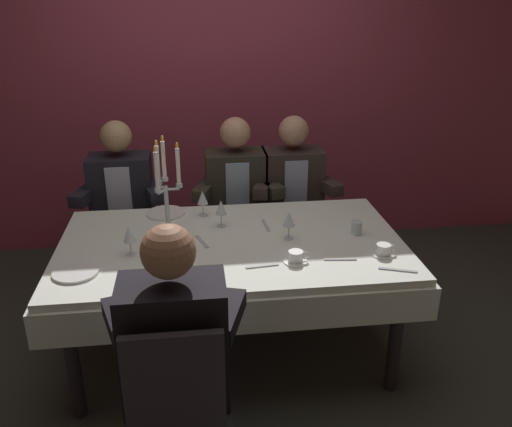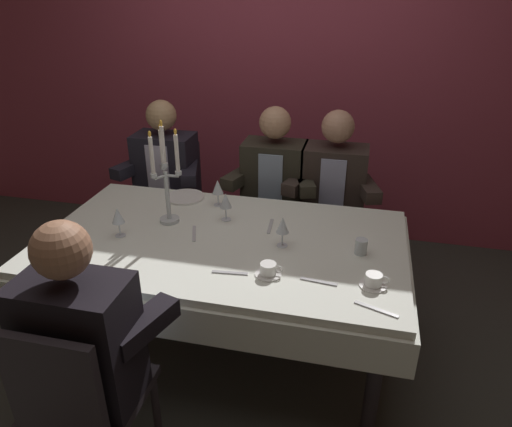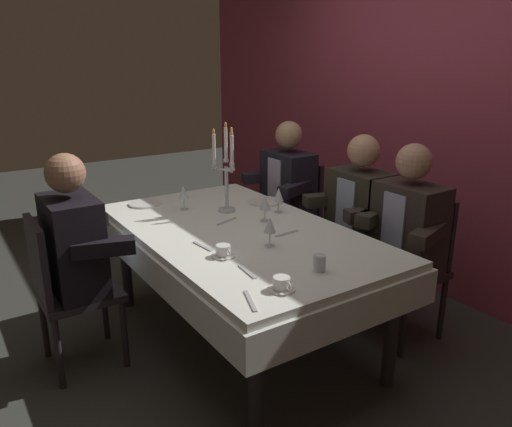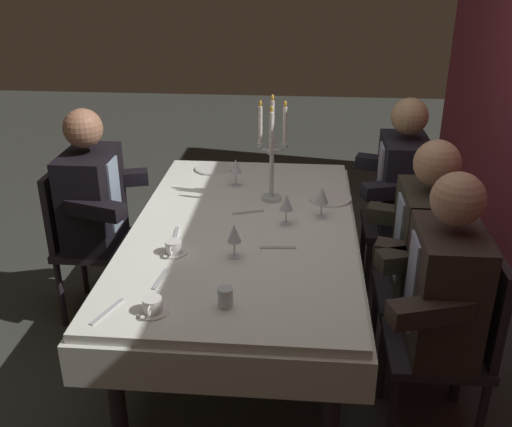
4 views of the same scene
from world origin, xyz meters
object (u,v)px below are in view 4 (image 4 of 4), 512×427
at_px(dinner_plate_0, 213,169).
at_px(seated_diner_3, 446,289).
at_px(coffee_cup_1, 173,248).
at_px(seated_diner_0, 403,182).
at_px(wine_glass_3, 286,203).
at_px(candelabra, 272,155).
at_px(water_tumbler_0, 225,297).
at_px(dining_table, 243,247).
at_px(dinner_plate_1, 330,198).
at_px(wine_glass_0, 234,234).
at_px(seated_diner_1, 91,198).
at_px(wine_glass_1, 322,196).
at_px(wine_glass_2, 236,167).
at_px(coffee_cup_0, 152,306).
at_px(seated_diner_2, 428,243).

distance_m(dinner_plate_0, seated_diner_3, 1.74).
bearing_deg(coffee_cup_1, seated_diner_0, 130.49).
bearing_deg(wine_glass_3, coffee_cup_1, -54.83).
height_order(candelabra, seated_diner_3, candelabra).
height_order(dinner_plate_0, water_tumbler_0, water_tumbler_0).
bearing_deg(dining_table, dinner_plate_1, 130.48).
height_order(seated_diner_0, seated_diner_3, same).
bearing_deg(wine_glass_0, wine_glass_3, 149.12).
height_order(candelabra, seated_diner_1, candelabra).
bearing_deg(wine_glass_1, seated_diner_0, 137.77).
bearing_deg(wine_glass_0, dining_table, 179.04).
distance_m(wine_glass_1, wine_glass_2, 0.63).
distance_m(coffee_cup_1, seated_diner_1, 0.85).
xyz_separation_m(candelabra, coffee_cup_0, (1.13, -0.38, -0.23)).
xyz_separation_m(candelabra, wine_glass_3, (0.31, 0.09, -0.14)).
distance_m(wine_glass_1, coffee_cup_0, 1.14).
height_order(dining_table, candelabra, candelabra).
bearing_deg(wine_glass_1, coffee_cup_0, -35.17).
distance_m(candelabra, wine_glass_0, 0.70).
xyz_separation_m(seated_diner_1, seated_diner_2, (0.40, 1.77, 0.00)).
bearing_deg(candelabra, seated_diner_1, -87.23).
bearing_deg(wine_glass_2, wine_glass_3, 31.99).
relative_size(wine_glass_1, coffee_cup_1, 1.24).
bearing_deg(seated_diner_2, wine_glass_3, -102.20).
xyz_separation_m(water_tumbler_0, seated_diner_3, (-0.21, 0.88, -0.04)).
relative_size(dinner_plate_0, wine_glass_3, 1.38).
bearing_deg(dinner_plate_0, wine_glass_2, 34.25).
bearing_deg(wine_glass_1, water_tumbler_0, -23.94).
distance_m(wine_glass_3, coffee_cup_1, 0.61).
distance_m(dining_table, water_tumbler_0, 0.73).
relative_size(wine_glass_1, seated_diner_0, 0.13).
xyz_separation_m(dinner_plate_0, dinner_plate_1, (0.42, 0.71, 0.00)).
bearing_deg(seated_diner_2, seated_diner_1, -102.82).
xyz_separation_m(dinner_plate_1, wine_glass_0, (0.70, -0.45, 0.11)).
relative_size(dinner_plate_0, wine_glass_0, 1.38).
bearing_deg(dining_table, coffee_cup_1, -42.79).
height_order(seated_diner_0, seated_diner_1, same).
bearing_deg(wine_glass_1, dining_table, -69.66).
relative_size(wine_glass_2, coffee_cup_1, 1.24).
distance_m(wine_glass_0, wine_glass_2, 0.87).
bearing_deg(coffee_cup_1, dining_table, 137.21).
height_order(dining_table, wine_glass_3, wine_glass_3).
bearing_deg(wine_glass_0, seated_diner_3, 78.13).
bearing_deg(seated_diner_0, seated_diner_1, -77.52).
bearing_deg(dinner_plate_1, seated_diner_1, -86.69).
relative_size(dinner_plate_0, coffee_cup_1, 1.71).
distance_m(dinner_plate_1, seated_diner_2, 0.65).
bearing_deg(wine_glass_3, candelabra, -163.22).
bearing_deg(wine_glass_1, seated_diner_1, -96.95).
distance_m(dinner_plate_0, coffee_cup_0, 1.57).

